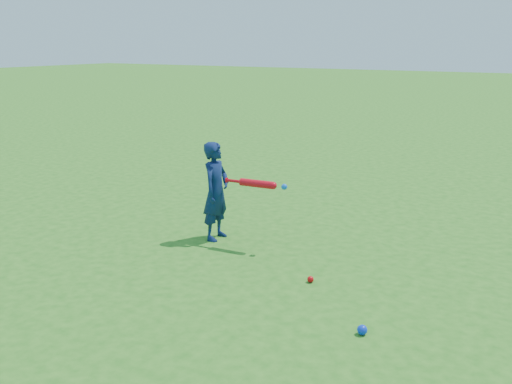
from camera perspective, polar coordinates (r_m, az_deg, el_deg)
ground at (r=6.72m, az=-11.51°, el=-4.46°), size 80.00×80.00×0.00m
child at (r=6.41m, az=-4.02°, el=0.08°), size 0.30×0.43×1.12m
ground_ball_red at (r=5.42m, az=5.47°, el=-8.68°), size 0.06×0.06×0.06m
ground_ball_blue at (r=4.58m, az=10.58°, el=-13.40°), size 0.08×0.08×0.08m
bat_swing at (r=6.07m, az=0.35°, el=0.81°), size 0.73×0.11×0.08m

